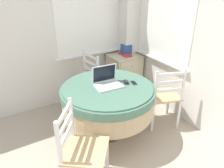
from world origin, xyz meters
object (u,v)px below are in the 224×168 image
round_dining_table (108,98)px  dining_chair_near_back_window (85,82)px  dining_chair_near_right_window (163,97)px  corner_cabinet (124,74)px  computer_mouse (126,82)px  storage_box (126,49)px  book_on_cabinet (125,55)px  cell_phone (134,83)px  dining_chair_camera_near (81,150)px  laptop (107,82)px

round_dining_table → dining_chair_near_back_window: (0.04, 0.81, -0.13)m
dining_chair_near_right_window → corner_cabinet: 1.09m
computer_mouse → dining_chair_near_right_window: bearing=-13.3°
storage_box → book_on_cabinet: (-0.06, -0.07, -0.07)m
cell_phone → dining_chair_near_right_window: size_ratio=0.13×
computer_mouse → dining_chair_near_right_window: 0.64m
round_dining_table → cell_phone: cell_phone is taller
dining_chair_near_right_window → corner_cabinet: bearing=86.2°
round_dining_table → dining_chair_near_right_window: size_ratio=1.31×
dining_chair_camera_near → book_on_cabinet: 2.06m
dining_chair_camera_near → book_on_cabinet: bearing=44.4°
round_dining_table → laptop: size_ratio=3.45×
laptop → cell_phone: laptop is taller
computer_mouse → corner_cabinet: computer_mouse is taller
storage_box → corner_cabinet: bearing=-142.5°
storage_box → cell_phone: bearing=-119.5°
dining_chair_camera_near → book_on_cabinet: dining_chair_camera_near is taller
dining_chair_camera_near → storage_box: 2.16m
laptop → dining_chair_camera_near: bearing=-137.0°
dining_chair_near_right_window → book_on_cabinet: dining_chair_near_right_window is taller
round_dining_table → dining_chair_near_back_window: 0.83m
computer_mouse → storage_box: storage_box is taller
cell_phone → dining_chair_near_back_window: 0.99m
laptop → book_on_cabinet: (0.84, 0.85, -0.04)m
laptop → computer_mouse: bearing=-18.5°
round_dining_table → book_on_cabinet: (0.85, 0.88, 0.17)m
corner_cabinet → book_on_cabinet: bearing=-105.5°
dining_chair_camera_near → round_dining_table: bearing=41.9°
round_dining_table → corner_cabinet: bearing=46.7°
laptop → storage_box: 1.29m
laptop → dining_chair_near_back_window: 0.86m
dining_chair_near_right_window → laptop: bearing=165.2°
laptop → dining_chair_camera_near: size_ratio=0.38×
round_dining_table → computer_mouse: (0.23, -0.05, 0.18)m
dining_chair_near_right_window → dining_chair_camera_near: (-1.39, -0.37, 0.00)m
book_on_cabinet → round_dining_table: bearing=-133.9°
laptop → storage_box: bearing=45.5°
dining_chair_near_back_window → corner_cabinet: size_ratio=1.23×
laptop → corner_cabinet: laptop is taller
corner_cabinet → storage_box: size_ratio=4.39×
book_on_cabinet → laptop: bearing=-134.6°
corner_cabinet → computer_mouse: bearing=-123.1°
computer_mouse → book_on_cabinet: computer_mouse is taller
cell_phone → corner_cabinet: (0.53, 0.99, -0.37)m
corner_cabinet → book_on_cabinet: 0.37m
cell_phone → dining_chair_camera_near: 1.08m
computer_mouse → corner_cabinet: bearing=56.9°
laptop → dining_chair_near_back_window: bearing=87.6°
dining_chair_near_back_window → corner_cabinet: bearing=6.4°
storage_box → book_on_cabinet: storage_box is taller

